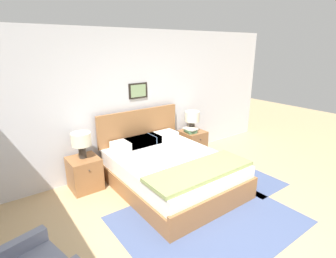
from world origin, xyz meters
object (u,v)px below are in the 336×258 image
(bed, at_px, (170,170))
(nightstand_near_window, at_px, (85,173))
(table_lamp_near_window, at_px, (81,141))
(table_lamp_by_door, at_px, (192,117))
(nightstand_by_door, at_px, (192,143))

(bed, bearing_deg, nightstand_near_window, 146.47)
(table_lamp_near_window, bearing_deg, nightstand_near_window, -111.55)
(table_lamp_near_window, xyz_separation_m, table_lamp_by_door, (2.38, 0.00, 0.00))
(nightstand_near_window, bearing_deg, bed, -33.53)
(bed, xyz_separation_m, table_lamp_by_door, (1.20, 0.82, 0.54))
(table_lamp_by_door, bearing_deg, nightstand_by_door, -83.82)
(nightstand_by_door, xyz_separation_m, table_lamp_by_door, (-0.00, 0.03, 0.57))
(table_lamp_near_window, bearing_deg, table_lamp_by_door, 0.00)
(bed, relative_size, nightstand_near_window, 3.92)
(bed, height_order, nightstand_near_window, bed)
(bed, xyz_separation_m, nightstand_by_door, (1.20, 0.79, -0.03))
(bed, height_order, table_lamp_by_door, bed)
(nightstand_near_window, xyz_separation_m, table_lamp_near_window, (0.01, 0.03, 0.57))
(nightstand_near_window, height_order, table_lamp_near_window, table_lamp_near_window)
(bed, distance_m, nightstand_by_door, 1.44)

